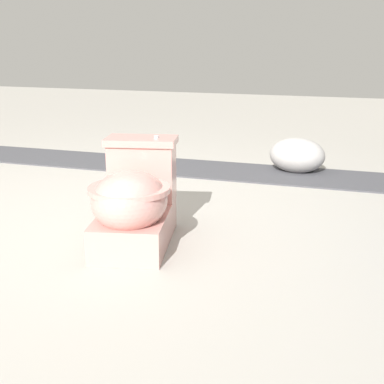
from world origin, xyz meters
name	(u,v)px	position (x,y,z in m)	size (l,w,h in m)	color
ground_plane	(101,224)	(0.00, 0.00, 0.00)	(14.00, 14.00, 0.00)	#B7B2A8
gravel_strip	(242,172)	(-1.38, 0.50, 0.01)	(0.56, 8.00, 0.01)	#4C4C51
toilet	(134,202)	(0.21, 0.30, 0.22)	(0.69, 0.49, 0.52)	#E09E93
boulder_near	(297,155)	(-1.53, 0.89, 0.13)	(0.43, 0.35, 0.27)	#B7B2AD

